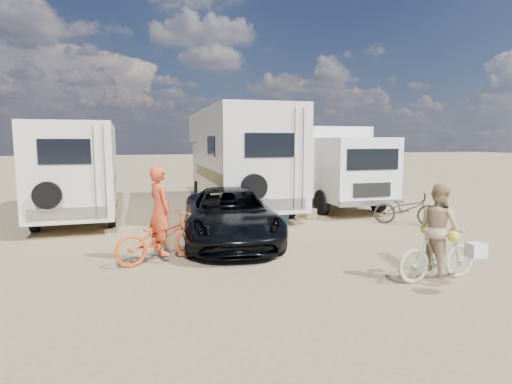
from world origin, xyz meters
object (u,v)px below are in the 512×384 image
object	(u,v)px
rv_left	(79,171)
bike_parked	(406,209)
bike_man	(161,238)
bike_woman	(438,254)
box_truck	(326,167)
dark_suv	(230,215)
rider_woman	(439,237)
rv_main	(238,160)
crate	(308,213)
cooler	(279,217)
rider_man	(160,218)

from	to	relation	value
rv_left	bike_parked	distance (m)	10.75
bike_man	bike_woman	xyz separation A→B (m)	(4.91, -2.65, -0.02)
rv_left	bike_parked	world-z (taller)	rv_left
box_truck	bike_man	bearing A→B (deg)	-137.43
dark_suv	rider_woman	bearing A→B (deg)	-46.24
rider_woman	dark_suv	bearing A→B (deg)	33.70
rv_main	bike_man	distance (m)	7.49
box_truck	bike_man	xyz separation A→B (m)	(-6.85, -6.47, -1.03)
bike_man	rv_main	bearing A→B (deg)	-47.89
rv_main	bike_man	world-z (taller)	rv_main
bike_parked	bike_man	bearing A→B (deg)	138.19
rv_main	crate	xyz separation A→B (m)	(1.81, -2.68, -1.70)
dark_suv	bike_woman	size ratio (longest dim) A/B	2.88
bike_parked	crate	size ratio (longest dim) A/B	4.68
rv_main	rv_left	distance (m)	5.63
bike_man	rider_woman	bearing A→B (deg)	-140.26
bike_woman	crate	distance (m)	6.60
bike_man	bike_woman	bearing A→B (deg)	-140.26
bike_parked	crate	world-z (taller)	bike_parked
dark_suv	crate	size ratio (longest dim) A/B	11.92
cooler	crate	xyz separation A→B (m)	(1.28, 0.71, -0.08)
bike_woman	bike_parked	bearing A→B (deg)	-32.48
rv_main	box_truck	xyz separation A→B (m)	(3.61, -0.15, -0.31)
bike_woman	dark_suv	bearing A→B (deg)	33.70
bike_man	cooler	distance (m)	4.97
bike_man	cooler	bearing A→B (deg)	-71.26
rv_main	rv_left	size ratio (longest dim) A/B	1.22
bike_man	crate	size ratio (longest dim) A/B	4.88
dark_suv	rider_man	bearing A→B (deg)	-135.31
rider_woman	crate	xyz separation A→B (m)	(0.14, 6.59, -0.66)
cooler	crate	size ratio (longest dim) A/B	1.46
dark_suv	bike_man	xyz separation A→B (m)	(-1.82, -1.43, -0.15)
bike_man	crate	world-z (taller)	bike_man
rv_left	rider_man	world-z (taller)	rv_left
box_truck	cooler	size ratio (longest dim) A/B	11.36
rider_woman	crate	world-z (taller)	rider_woman
dark_suv	crate	bearing A→B (deg)	44.57
rider_man	cooler	bearing A→B (deg)	-71.26
rv_main	cooler	xyz separation A→B (m)	(0.53, -3.39, -1.62)
box_truck	bike_woman	bearing A→B (deg)	-102.79
dark_suv	rider_man	size ratio (longest dim) A/B	2.59
rv_main	box_truck	size ratio (longest dim) A/B	1.21
box_truck	cooler	xyz separation A→B (m)	(-3.08, -3.24, -1.32)
rv_main	cooler	world-z (taller)	rv_main
rv_main	dark_suv	size ratio (longest dim) A/B	1.67
bike_man	bike_parked	size ratio (longest dim) A/B	1.04
rider_man	cooler	size ratio (longest dim) A/B	3.17
box_truck	dark_suv	distance (m)	7.17
cooler	bike_parked	bearing A→B (deg)	6.34
cooler	bike_man	bearing A→B (deg)	-116.21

